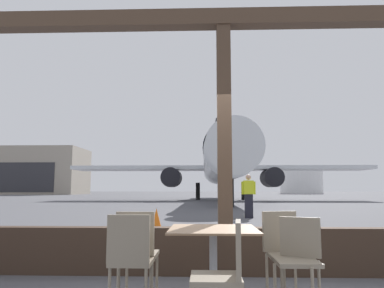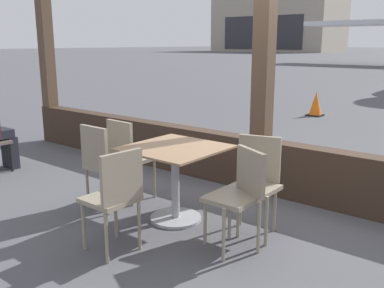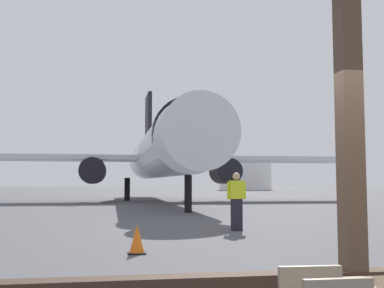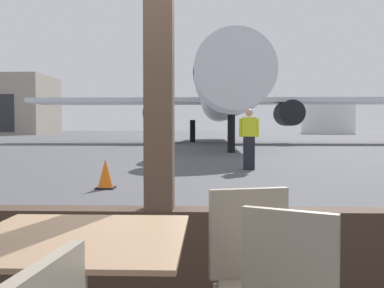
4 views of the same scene
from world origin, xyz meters
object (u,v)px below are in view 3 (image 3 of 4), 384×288
Objects in this scene: airplane at (162,153)px; fuel_storage_tank at (245,175)px; ground_crew_worker at (237,200)px; traffic_cone at (137,240)px.

airplane reaches higher than fuel_storage_tank.
fuel_storage_tank is at bearing 73.76° from ground_crew_worker.
traffic_cone is 80.74m from fuel_storage_tank.
airplane is at bearing 82.85° from traffic_cone.
airplane reaches higher than ground_crew_worker.
traffic_cone is at bearing -107.60° from fuel_storage_tank.
fuel_storage_tank reaches higher than traffic_cone.
airplane reaches higher than traffic_cone.
airplane is at bearing 90.22° from ground_crew_worker.
airplane is at bearing -112.22° from fuel_storage_tank.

